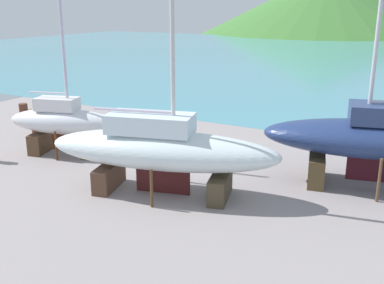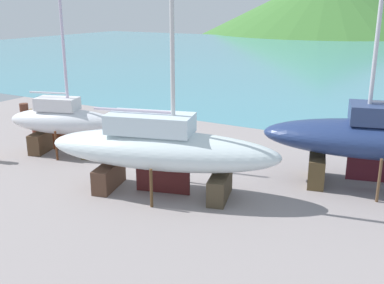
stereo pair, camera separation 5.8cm
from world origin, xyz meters
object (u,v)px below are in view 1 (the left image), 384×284
Objects in this scene: sailboat_far_slipway at (379,139)px; barrel_tipped_center at (23,109)px; sailboat_small_center at (63,122)px; sailboat_large_starboard at (161,149)px; barrel_rust_mid at (36,126)px.

sailboat_far_slipway is 24.61m from barrel_tipped_center.
sailboat_small_center is 0.74× the size of sailboat_large_starboard.
barrel_rust_mid is at bearing -11.43° from sailboat_far_slipway.
sailboat_large_starboard is 12.85m from barrel_rust_mid.
sailboat_large_starboard is 9.34m from sailboat_far_slipway.
barrel_tipped_center is at bearing 140.96° from sailboat_large_starboard.
sailboat_large_starboard is at bearing 19.35° from sailboat_far_slipway.
barrel_tipped_center is (-16.73, 7.15, -1.57)m from sailboat_large_starboard.
sailboat_large_starboard reaches higher than sailboat_small_center.
sailboat_large_starboard is at bearing -23.15° from barrel_tipped_center.
sailboat_far_slipway reaches higher than barrel_rust_mid.
barrel_rust_mid is (-12.08, 4.09, -1.54)m from sailboat_large_starboard.
barrel_tipped_center is (-24.47, 1.92, -1.78)m from sailboat_far_slipway.
sailboat_small_center is at bearing -29.55° from barrel_tipped_center.
barrel_rust_mid is at bearing 145.43° from sailboat_large_starboard.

